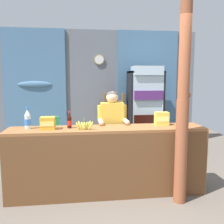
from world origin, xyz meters
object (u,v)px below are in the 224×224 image
Objects in this scene: snack_box_instant_noodle at (162,119)px; banana_bunch at (85,126)px; shopkeeper at (112,126)px; drink_fridge at (145,105)px; stall_counter at (108,156)px; timber_post at (183,104)px; soda_bottle_water at (28,120)px; snack_box_choco_powder at (48,123)px; bottle_shelf_rack at (114,120)px; plastic_lawn_chair at (54,135)px; soda_bottle_orange_soda at (180,118)px; soda_bottle_cola at (69,121)px.

snack_box_instant_noodle is 0.78× the size of banana_bunch.
shopkeeper is 7.31× the size of snack_box_instant_noodle.
drink_fridge reaches higher than snack_box_instant_noodle.
stall_counter is 10.92× the size of banana_bunch.
timber_post reaches higher than drink_fridge.
soda_bottle_water is at bearing -179.12° from snack_box_instant_noodle.
drink_fridge is 9.97× the size of snack_box_choco_powder.
bottle_shelf_rack is 1.47m from plastic_lawn_chair.
drink_fridge is at bearing 86.52° from timber_post.
timber_post is 1.36m from banana_bunch.
soda_bottle_orange_soda is 1.47m from banana_bunch.
soda_bottle_cola is (-1.50, 0.42, -0.27)m from timber_post.
drink_fridge is 2.29× the size of plastic_lawn_chair.
stall_counter is 2.49m from bottle_shelf_rack.
shopkeeper reaches higher than soda_bottle_water.
stall_counter is at bearing -64.03° from plastic_lawn_chair.
soda_bottle_orange_soda is (0.16, 0.48, -0.27)m from timber_post.
bottle_shelf_rack is 5.54× the size of soda_bottle_cola.
soda_bottle_cola is 0.26m from banana_bunch.
snack_box_choco_powder is at bearing 168.59° from timber_post.
bottle_shelf_rack is 5.73× the size of soda_bottle_orange_soda.
drink_fridge is at bearing -20.87° from bottle_shelf_rack.
soda_bottle_cola is (-1.65, -2.05, 0.02)m from drink_fridge.
bottle_shelf_rack is at bearing 107.47° from soda_bottle_orange_soda.
bottle_shelf_rack is 2.34m from snack_box_instant_noodle.
stall_counter is at bearing -5.36° from snack_box_choco_powder.
soda_bottle_cola reaches higher than snack_box_choco_powder.
bottle_shelf_rack is at bearing 101.34° from timber_post.
shopkeeper reaches higher than soda_bottle_cola.
banana_bunch is at bearing -123.31° from drink_fridge.
bottle_shelf_rack is 0.91× the size of shopkeeper.
timber_post reaches higher than bottle_shelf_rack.
soda_bottle_cola is (-0.67, -0.39, 0.16)m from shopkeeper.
bottle_shelf_rack reaches higher than banana_bunch.
snack_box_instant_noodle is at bearing 3.75° from snack_box_choco_powder.
snack_box_choco_powder reaches higher than stall_counter.
soda_bottle_orange_soda is 1.96m from snack_box_choco_powder.
timber_post is 1.24m from shopkeeper.
plastic_lawn_chair is 0.58× the size of shopkeeper.
soda_bottle_water is at bearing 171.97° from stall_counter.
soda_bottle_orange_soda is at bearing -89.64° from drink_fridge.
soda_bottle_cola is 0.94× the size of banana_bunch.
timber_post is at bearing -78.66° from bottle_shelf_rack.
soda_bottle_water is at bearing -123.69° from bottle_shelf_rack.
soda_bottle_water reaches higher than soda_bottle_cola.
snack_box_instant_noodle is at bearing 2.18° from soda_bottle_cola.
timber_post reaches higher than soda_bottle_orange_soda.
snack_box_instant_noodle is (-0.29, -0.00, 0.00)m from soda_bottle_orange_soda.
soda_bottle_cola is (0.58, -0.02, -0.03)m from soda_bottle_water.
soda_bottle_cola is at bearing -177.82° from snack_box_instant_noodle.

